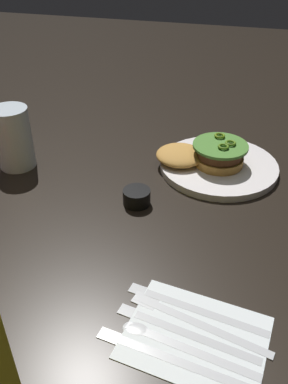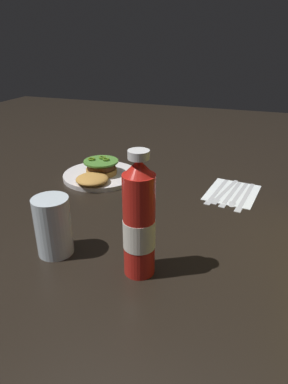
{
  "view_description": "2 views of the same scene",
  "coord_description": "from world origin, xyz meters",
  "px_view_note": "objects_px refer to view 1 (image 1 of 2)",
  "views": [
    {
      "loc": [
        -0.21,
        0.61,
        0.46
      ],
      "look_at": [
        -0.05,
        0.04,
        0.05
      ],
      "focal_mm": 38.6,
      "sensor_mm": 36.0,
      "label": 1
    },
    {
      "loc": [
        0.77,
        0.32,
        0.43
      ],
      "look_at": [
        0.01,
        0.05,
        0.05
      ],
      "focal_mm": 31.15,
      "sensor_mm": 36.0,
      "label": 2
    }
  ],
  "objects_px": {
    "water_glass": "(13,138)",
    "butter_knife": "(187,305)",
    "steak_knife": "(177,328)",
    "spoon_utensil": "(169,340)",
    "table_knife": "(165,355)",
    "condiment_cup": "(137,196)",
    "dinner_plate": "(218,166)",
    "burger_sandwich": "(205,154)",
    "fork_utensil": "(187,317)",
    "napkin": "(195,337)"
  },
  "relations": [
    {
      "from": "table_knife",
      "to": "spoon_utensil",
      "type": "bearing_deg",
      "value": -92.09
    },
    {
      "from": "water_glass",
      "to": "table_knife",
      "type": "relative_size",
      "value": 0.61
    },
    {
      "from": "condiment_cup",
      "to": "butter_knife",
      "type": "xyz_separation_m",
      "value": [
        -0.14,
        0.22,
        -0.01
      ]
    },
    {
      "from": "water_glass",
      "to": "steak_knife",
      "type": "distance_m",
      "value": 0.54
    },
    {
      "from": "butter_knife",
      "to": "fork_utensil",
      "type": "xyz_separation_m",
      "value": [
        -0.0,
        0.02,
        0.0
      ]
    },
    {
      "from": "dinner_plate",
      "to": "burger_sandwich",
      "type": "bearing_deg",
      "value": 12.32
    },
    {
      "from": "burger_sandwich",
      "to": "table_knife",
      "type": "relative_size",
      "value": 0.89
    },
    {
      "from": "burger_sandwich",
      "to": "water_glass",
      "type": "bearing_deg",
      "value": 13.24
    },
    {
      "from": "fork_utensil",
      "to": "steak_knife",
      "type": "distance_m",
      "value": 0.02
    },
    {
      "from": "spoon_utensil",
      "to": "condiment_cup",
      "type": "bearing_deg",
      "value": -66.33
    },
    {
      "from": "condiment_cup",
      "to": "table_knife",
      "type": "distance_m",
      "value": 0.33
    },
    {
      "from": "steak_knife",
      "to": "butter_knife",
      "type": "bearing_deg",
      "value": -97.16
    },
    {
      "from": "condiment_cup",
      "to": "butter_knife",
      "type": "distance_m",
      "value": 0.26
    },
    {
      "from": "steak_knife",
      "to": "table_knife",
      "type": "height_order",
      "value": "same"
    },
    {
      "from": "fork_utensil",
      "to": "spoon_utensil",
      "type": "distance_m",
      "value": 0.04
    },
    {
      "from": "water_glass",
      "to": "napkin",
      "type": "bearing_deg",
      "value": 143.04
    },
    {
      "from": "condiment_cup",
      "to": "table_knife",
      "type": "relative_size",
      "value": 0.24
    },
    {
      "from": "steak_knife",
      "to": "burger_sandwich",
      "type": "bearing_deg",
      "value": -86.19
    },
    {
      "from": "condiment_cup",
      "to": "fork_utensil",
      "type": "xyz_separation_m",
      "value": [
        -0.14,
        0.24,
        -0.01
      ]
    },
    {
      "from": "condiment_cup",
      "to": "steak_knife",
      "type": "distance_m",
      "value": 0.3
    },
    {
      "from": "water_glass",
      "to": "butter_knife",
      "type": "relative_size",
      "value": 0.65
    },
    {
      "from": "condiment_cup",
      "to": "butter_knife",
      "type": "bearing_deg",
      "value": 121.49
    },
    {
      "from": "condiment_cup",
      "to": "napkin",
      "type": "relative_size",
      "value": 0.29
    },
    {
      "from": "water_glass",
      "to": "fork_utensil",
      "type": "distance_m",
      "value": 0.53
    },
    {
      "from": "water_glass",
      "to": "condiment_cup",
      "type": "bearing_deg",
      "value": 167.25
    },
    {
      "from": "condiment_cup",
      "to": "napkin",
      "type": "bearing_deg",
      "value": 120.15
    },
    {
      "from": "napkin",
      "to": "spoon_utensil",
      "type": "height_order",
      "value": "spoon_utensil"
    },
    {
      "from": "burger_sandwich",
      "to": "spoon_utensil",
      "type": "height_order",
      "value": "burger_sandwich"
    },
    {
      "from": "burger_sandwich",
      "to": "butter_knife",
      "type": "xyz_separation_m",
      "value": [
        -0.03,
        0.38,
        -0.03
      ]
    },
    {
      "from": "water_glass",
      "to": "butter_knife",
      "type": "xyz_separation_m",
      "value": [
        -0.42,
        0.29,
        -0.06
      ]
    },
    {
      "from": "steak_knife",
      "to": "table_knife",
      "type": "relative_size",
      "value": 0.93
    },
    {
      "from": "dinner_plate",
      "to": "water_glass",
      "type": "distance_m",
      "value": 0.44
    },
    {
      "from": "burger_sandwich",
      "to": "napkin",
      "type": "height_order",
      "value": "burger_sandwich"
    },
    {
      "from": "burger_sandwich",
      "to": "steak_knife",
      "type": "relative_size",
      "value": 0.96
    },
    {
      "from": "water_glass",
      "to": "table_knife",
      "type": "distance_m",
      "value": 0.56
    },
    {
      "from": "condiment_cup",
      "to": "spoon_utensil",
      "type": "xyz_separation_m",
      "value": [
        -0.13,
        0.29,
        -0.01
      ]
    },
    {
      "from": "steak_knife",
      "to": "spoon_utensil",
      "type": "relative_size",
      "value": 1.08
    },
    {
      "from": "steak_knife",
      "to": "spoon_utensil",
      "type": "distance_m",
      "value": 0.02
    },
    {
      "from": "water_glass",
      "to": "condiment_cup",
      "type": "xyz_separation_m",
      "value": [
        -0.29,
        0.07,
        -0.05
      ]
    },
    {
      "from": "condiment_cup",
      "to": "steak_knife",
      "type": "relative_size",
      "value": 0.26
    },
    {
      "from": "spoon_utensil",
      "to": "table_knife",
      "type": "xyz_separation_m",
      "value": [
        0.0,
        0.02,
        0.0
      ]
    },
    {
      "from": "table_knife",
      "to": "fork_utensil",
      "type": "bearing_deg",
      "value": -104.13
    },
    {
      "from": "napkin",
      "to": "steak_knife",
      "type": "bearing_deg",
      "value": -9.91
    },
    {
      "from": "spoon_utensil",
      "to": "table_knife",
      "type": "relative_size",
      "value": 0.86
    },
    {
      "from": "dinner_plate",
      "to": "butter_knife",
      "type": "bearing_deg",
      "value": 90.4
    },
    {
      "from": "fork_utensil",
      "to": "spoon_utensil",
      "type": "relative_size",
      "value": 1.08
    },
    {
      "from": "burger_sandwich",
      "to": "table_knife",
      "type": "bearing_deg",
      "value": 92.6
    },
    {
      "from": "table_knife",
      "to": "burger_sandwich",
      "type": "bearing_deg",
      "value": -87.4
    },
    {
      "from": "burger_sandwich",
      "to": "condiment_cup",
      "type": "distance_m",
      "value": 0.19
    },
    {
      "from": "water_glass",
      "to": "burger_sandwich",
      "type": "bearing_deg",
      "value": -166.76
    }
  ]
}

